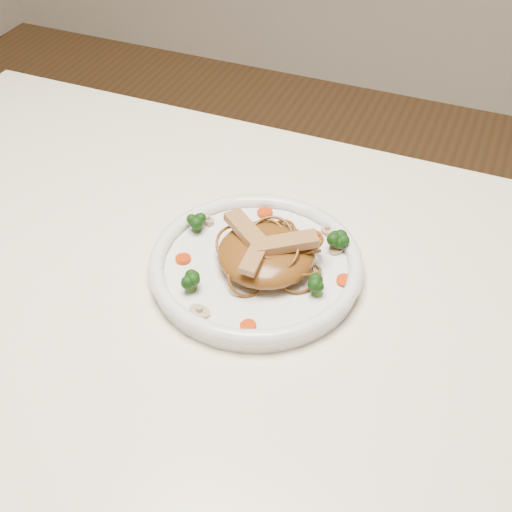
% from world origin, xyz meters
% --- Properties ---
extents(table, '(1.20, 0.80, 0.75)m').
position_xyz_m(table, '(0.00, 0.00, 0.65)').
color(table, white).
rests_on(table, ground).
extents(plate, '(0.34, 0.34, 0.02)m').
position_xyz_m(plate, '(0.05, 0.07, 0.76)').
color(plate, white).
rests_on(plate, table).
extents(noodle_mound, '(0.15, 0.15, 0.04)m').
position_xyz_m(noodle_mound, '(0.06, 0.07, 0.78)').
color(noodle_mound, brown).
rests_on(noodle_mound, plate).
extents(chicken_a, '(0.08, 0.06, 0.01)m').
position_xyz_m(chicken_a, '(0.09, 0.07, 0.81)').
color(chicken_a, '#AC7C51').
rests_on(chicken_a, noodle_mound).
extents(chicken_b, '(0.07, 0.06, 0.01)m').
position_xyz_m(chicken_b, '(0.03, 0.08, 0.81)').
color(chicken_b, '#AC7C51').
rests_on(chicken_b, noodle_mound).
extents(chicken_c, '(0.02, 0.06, 0.01)m').
position_xyz_m(chicken_c, '(0.06, 0.04, 0.81)').
color(chicken_c, '#AC7C51').
rests_on(chicken_c, noodle_mound).
extents(broccoli_0, '(0.03, 0.03, 0.03)m').
position_xyz_m(broccoli_0, '(0.14, 0.13, 0.78)').
color(broccoli_0, '#0F3A0C').
rests_on(broccoli_0, plate).
extents(broccoli_1, '(0.03, 0.03, 0.03)m').
position_xyz_m(broccoli_1, '(-0.05, 0.10, 0.78)').
color(broccoli_1, '#0F3A0C').
rests_on(broccoli_1, plate).
extents(broccoli_2, '(0.03, 0.03, 0.03)m').
position_xyz_m(broccoli_2, '(-0.01, -0.00, 0.78)').
color(broccoli_2, '#0F3A0C').
rests_on(broccoli_2, plate).
extents(broccoli_3, '(0.04, 0.04, 0.03)m').
position_xyz_m(broccoli_3, '(0.14, 0.05, 0.78)').
color(broccoli_3, '#0F3A0C').
rests_on(broccoli_3, plate).
extents(carrot_0, '(0.02, 0.02, 0.00)m').
position_xyz_m(carrot_0, '(0.10, 0.14, 0.77)').
color(carrot_0, '#B52F06').
rests_on(carrot_0, plate).
extents(carrot_1, '(0.03, 0.03, 0.00)m').
position_xyz_m(carrot_1, '(-0.04, 0.04, 0.77)').
color(carrot_1, '#B52F06').
rests_on(carrot_1, plate).
extents(carrot_2, '(0.03, 0.03, 0.00)m').
position_xyz_m(carrot_2, '(0.16, 0.08, 0.77)').
color(carrot_2, '#B52F06').
rests_on(carrot_2, plate).
extents(carrot_3, '(0.03, 0.03, 0.00)m').
position_xyz_m(carrot_3, '(0.02, 0.16, 0.77)').
color(carrot_3, '#B52F06').
rests_on(carrot_3, plate).
extents(carrot_4, '(0.02, 0.02, 0.00)m').
position_xyz_m(carrot_4, '(0.08, -0.03, 0.77)').
color(carrot_4, '#B52F06').
rests_on(carrot_4, plate).
extents(mushroom_0, '(0.03, 0.03, 0.01)m').
position_xyz_m(mushroom_0, '(0.02, -0.03, 0.77)').
color(mushroom_0, beige).
rests_on(mushroom_0, plate).
extents(mushroom_1, '(0.03, 0.03, 0.01)m').
position_xyz_m(mushroom_1, '(0.13, 0.13, 0.77)').
color(mushroom_1, beige).
rests_on(mushroom_1, plate).
extents(mushroom_2, '(0.03, 0.03, 0.01)m').
position_xyz_m(mushroom_2, '(-0.04, 0.12, 0.77)').
color(mushroom_2, beige).
rests_on(mushroom_2, plate).
extents(mushroom_3, '(0.03, 0.03, 0.01)m').
position_xyz_m(mushroom_3, '(0.11, 0.16, 0.77)').
color(mushroom_3, beige).
rests_on(mushroom_3, plate).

